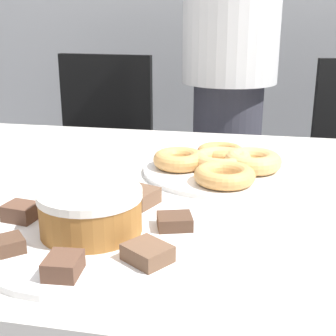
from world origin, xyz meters
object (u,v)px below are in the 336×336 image
Objects in this scene: person_standing at (230,62)px; office_chair_left at (95,177)px; plate_donuts at (222,170)px; frosted_cake at (91,211)px; plate_cake at (92,234)px.

person_standing is 1.87× the size of office_chair_left.
person_standing is 5.07× the size of plate_donuts.
plate_cake is at bearing 0.00° from frosted_cake.
frosted_cake is (-0.17, -0.35, 0.04)m from plate_donuts.
frosted_cake is (-0.13, -0.97, -0.13)m from person_standing.
office_chair_left is (-0.53, 0.11, -0.47)m from person_standing.
office_chair_left is 5.85× the size of frosted_cake.
office_chair_left is 1.20m from frosted_cake.
plate_donuts is (0.17, 0.35, 0.00)m from plate_cake.
plate_donuts is at bearing 64.72° from plate_cake.
frosted_cake is at bearing -65.83° from office_chair_left.
plate_donuts is 2.16× the size of frosted_cake.
plate_cake is 0.39m from plate_donuts.
plate_cake is (0.40, -1.09, 0.30)m from office_chair_left.
frosted_cake reaches higher than plate_donuts.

